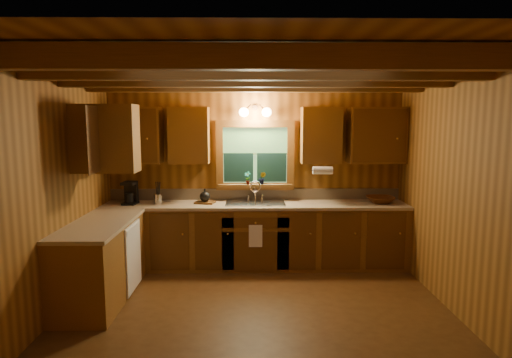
{
  "coord_description": "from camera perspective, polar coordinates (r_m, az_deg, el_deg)",
  "views": [
    {
      "loc": [
        -0.06,
        -4.36,
        2.04
      ],
      "look_at": [
        0.0,
        0.8,
        1.35
      ],
      "focal_mm": 30.47,
      "sensor_mm": 36.0,
      "label": 1
    }
  ],
  "objects": [
    {
      "name": "sink",
      "position": [
        6.08,
        -0.09,
        -3.61
      ],
      "size": [
        0.82,
        0.48,
        0.43
      ],
      "color": "silver",
      "rests_on": "countertop"
    },
    {
      "name": "base_cabinets",
      "position": [
        5.88,
        -4.92,
        -8.29
      ],
      "size": [
        4.2,
        2.22,
        0.86
      ],
      "color": "brown",
      "rests_on": "ground"
    },
    {
      "name": "wall_sconce",
      "position": [
        6.1,
        -0.11,
        8.79
      ],
      "size": [
        0.45,
        0.21,
        0.17
      ],
      "color": "black",
      "rests_on": "room"
    },
    {
      "name": "paper_towel_roll",
      "position": [
        6.01,
        8.73,
        1.13
      ],
      "size": [
        0.27,
        0.11,
        0.11
      ],
      "primitive_type": "cylinder",
      "rotation": [
        0.0,
        1.57,
        0.0
      ],
      "color": "white",
      "rests_on": "upper_cabinets"
    },
    {
      "name": "ceiling_beams",
      "position": [
        4.38,
        0.13,
        13.51
      ],
      "size": [
        4.2,
        2.54,
        0.18
      ],
      "color": "brown",
      "rests_on": "room"
    },
    {
      "name": "wicker_basket",
      "position": [
        6.32,
        16.01,
        -2.63
      ],
      "size": [
        0.39,
        0.39,
        0.09
      ],
      "primitive_type": "imported",
      "rotation": [
        0.0,
        0.0,
        0.03
      ],
      "color": "#48230C",
      "rests_on": "countertop"
    },
    {
      "name": "potted_plant_right",
      "position": [
        6.21,
        0.84,
        0.12
      ],
      "size": [
        0.12,
        0.1,
        0.18
      ],
      "primitive_type": "imported",
      "rotation": [
        0.0,
        0.0,
        -0.27
      ],
      "color": "#512F11",
      "rests_on": "window_sill"
    },
    {
      "name": "coffee_maker",
      "position": [
        6.24,
        -16.16,
        -1.76
      ],
      "size": [
        0.18,
        0.23,
        0.31
      ],
      "rotation": [
        0.0,
        0.0,
        -0.12
      ],
      "color": "black",
      "rests_on": "countertop"
    },
    {
      "name": "utensil_crock",
      "position": [
        6.17,
        -12.76,
        -2.5
      ],
      "size": [
        0.11,
        0.11,
        0.31
      ],
      "rotation": [
        0.0,
        0.0,
        0.29
      ],
      "color": "silver",
      "rests_on": "countertop"
    },
    {
      "name": "cutting_board",
      "position": [
        6.11,
        -6.73,
        -3.08
      ],
      "size": [
        0.3,
        0.24,
        0.02
      ],
      "primitive_type": "cube",
      "rotation": [
        0.0,
        0.0,
        -0.22
      ],
      "color": "#512F11",
      "rests_on": "countertop"
    },
    {
      "name": "dishwasher_panel",
      "position": [
        5.47,
        -15.8,
        -9.79
      ],
      "size": [
        0.02,
        0.6,
        0.8
      ],
      "primitive_type": "cube",
      "color": "white",
      "rests_on": "base_cabinets"
    },
    {
      "name": "potted_plant_left",
      "position": [
        6.2,
        -1.11,
        0.14
      ],
      "size": [
        0.11,
        0.1,
        0.18
      ],
      "primitive_type": "imported",
      "rotation": [
        0.0,
        0.0,
        -0.4
      ],
      "color": "#512F11",
      "rests_on": "window_sill"
    },
    {
      "name": "upper_cabinets",
      "position": [
        5.8,
        -5.68,
        5.61
      ],
      "size": [
        4.19,
        1.77,
        0.78
      ],
      "color": "brown",
      "rests_on": "room"
    },
    {
      "name": "window_sill",
      "position": [
        6.25,
        -0.11,
        -0.84
      ],
      "size": [
        1.06,
        0.14,
        0.04
      ],
      "primitive_type": "cube",
      "color": "brown",
      "rests_on": "room"
    },
    {
      "name": "teakettle",
      "position": [
        6.09,
        -6.74,
        -2.29
      ],
      "size": [
        0.14,
        0.14,
        0.18
      ],
      "rotation": [
        0.0,
        0.0,
        -0.37
      ],
      "color": "black",
      "rests_on": "cutting_board"
    },
    {
      "name": "room",
      "position": [
        4.42,
        0.13,
        -2.03
      ],
      "size": [
        4.2,
        4.2,
        4.2
      ],
      "color": "#4C2E12",
      "rests_on": "ground"
    },
    {
      "name": "dish_towel",
      "position": [
        5.82,
        -0.06,
        -7.5
      ],
      "size": [
        0.18,
        0.01,
        0.3
      ],
      "primitive_type": "cube",
      "color": "white",
      "rests_on": "base_cabinets"
    },
    {
      "name": "window",
      "position": [
        6.25,
        -0.12,
        2.93
      ],
      "size": [
        1.12,
        0.08,
        1.0
      ],
      "color": "brown",
      "rests_on": "room"
    },
    {
      "name": "backsplash",
      "position": [
        6.33,
        -0.12,
        -2.01
      ],
      "size": [
        4.2,
        0.02,
        0.16
      ],
      "primitive_type": "cube",
      "color": "tan",
      "rests_on": "room"
    },
    {
      "name": "countertop",
      "position": [
        5.78,
        -4.83,
        -3.98
      ],
      "size": [
        4.2,
        2.24,
        0.04
      ],
      "color": "tan",
      "rests_on": "base_cabinets"
    }
  ]
}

